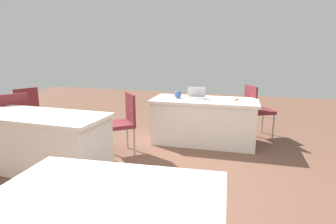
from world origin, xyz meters
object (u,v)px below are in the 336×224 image
at_px(table_mid_right, 42,142).
at_px(table_foreground, 204,121).
at_px(chair_near_front, 15,117).
at_px(scissors_red, 237,100).
at_px(laptop_silver, 196,97).
at_px(chair_back_row, 25,109).
at_px(yarn_ball, 178,94).
at_px(chair_by_pillar, 123,120).
at_px(chair_tucked_right, 256,108).

bearing_deg(table_mid_right, table_foreground, -137.00).
bearing_deg(chair_near_front, table_mid_right, -78.64).
bearing_deg(scissors_red, laptop_silver, -66.93).
bearing_deg(chair_back_row, yarn_ball, -52.92).
distance_m(table_foreground, scissors_red, 0.67).
bearing_deg(table_foreground, scissors_red, -167.57).
bearing_deg(chair_near_front, scissors_red, -28.71).
bearing_deg(chair_by_pillar, scissors_red, -99.63).
height_order(chair_near_front, laptop_silver, laptop_silver).
height_order(table_foreground, chair_back_row, chair_back_row).
xyz_separation_m(table_foreground, chair_back_row, (3.20, 0.73, 0.15)).
xyz_separation_m(table_foreground, scissors_red, (-0.53, -0.12, 0.39)).
relative_size(chair_near_front, chair_back_row, 1.00).
xyz_separation_m(chair_by_pillar, laptop_silver, (-0.98, -0.87, 0.27)).
xyz_separation_m(table_mid_right, chair_back_row, (1.29, -1.05, 0.15)).
relative_size(table_foreground, scissors_red, 10.30).
distance_m(table_mid_right, scissors_red, 3.12).
relative_size(chair_near_front, laptop_silver, 2.77).
xyz_separation_m(table_foreground, table_mid_right, (1.91, 1.79, 0.00)).
distance_m(chair_near_front, scissors_red, 3.70).
relative_size(chair_back_row, scissors_red, 5.27).
distance_m(table_foreground, laptop_silver, 0.45).
relative_size(chair_near_front, yarn_ball, 7.34).
relative_size(table_foreground, chair_back_row, 1.95).
xyz_separation_m(chair_tucked_right, scissors_red, (0.33, 0.47, 0.22)).
relative_size(chair_by_pillar, laptop_silver, 2.80).
height_order(chair_near_front, chair_tucked_right, chair_tucked_right).
height_order(chair_tucked_right, chair_back_row, chair_tucked_right).
bearing_deg(yarn_ball, chair_by_pillar, 53.79).
xyz_separation_m(table_foreground, chair_near_front, (2.89, 1.27, 0.15)).
xyz_separation_m(chair_by_pillar, chair_back_row, (2.08, -0.18, -0.01)).
distance_m(chair_tucked_right, scissors_red, 0.62).
distance_m(table_foreground, chair_by_pillar, 1.45).
xyz_separation_m(table_mid_right, laptop_silver, (-1.77, -1.75, 0.43)).
bearing_deg(scissors_red, chair_near_front, -57.67).
bearing_deg(chair_near_front, table_foreground, -27.05).
height_order(chair_tucked_right, laptop_silver, laptop_silver).
height_order(table_foreground, laptop_silver, laptop_silver).
distance_m(chair_by_pillar, laptop_silver, 1.33).
bearing_deg(chair_by_pillar, yarn_ball, -77.60).
height_order(chair_by_pillar, laptop_silver, laptop_silver).
relative_size(table_mid_right, chair_back_row, 1.93).
distance_m(table_foreground, chair_tucked_right, 1.06).
xyz_separation_m(table_mid_right, yarn_ball, (-1.44, -1.76, 0.45)).
xyz_separation_m(table_mid_right, scissors_red, (-2.45, -1.90, 0.39)).
height_order(laptop_silver, scissors_red, laptop_silver).
distance_m(laptop_silver, scissors_red, 0.70).
height_order(chair_by_pillar, yarn_ball, chair_by_pillar).
height_order(laptop_silver, yarn_ball, laptop_silver).
relative_size(chair_tucked_right, laptop_silver, 2.85).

